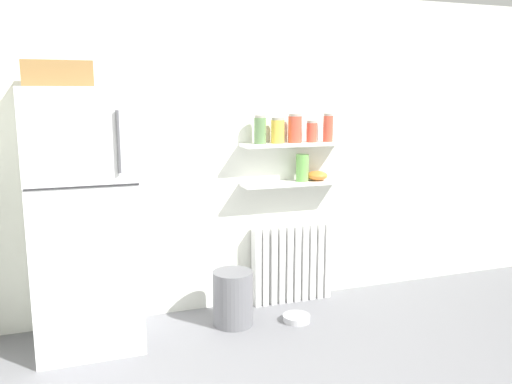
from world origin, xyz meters
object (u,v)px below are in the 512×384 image
object	(u,v)px
refrigerator	(83,215)
shelf_bowl	(317,176)
storage_jar_2	(295,129)
pet_food_bowl	(296,318)
storage_jar_0	(260,130)
radiator	(292,263)
vase	(302,168)
storage_jar_1	(278,131)
trash_bin	(233,298)
storage_jar_4	(328,128)
storage_jar_3	(312,132)

from	to	relation	value
refrigerator	shelf_bowl	xyz separation A→B (m)	(1.91, 0.22, 0.15)
storage_jar_2	pet_food_bowl	bearing A→B (deg)	-109.16
refrigerator	storage_jar_0	distance (m)	1.52
radiator	vase	distance (m)	0.84
storage_jar_1	refrigerator	bearing A→B (deg)	-171.84
shelf_bowl	refrigerator	bearing A→B (deg)	-173.38
pet_food_bowl	trash_bin	bearing A→B (deg)	166.43
radiator	shelf_bowl	world-z (taller)	shelf_bowl
shelf_bowl	storage_jar_4	bearing A→B (deg)	0.00
storage_jar_3	storage_jar_0	bearing A→B (deg)	-180.00
storage_jar_2	trash_bin	bearing A→B (deg)	-156.32
vase	shelf_bowl	xyz separation A→B (m)	(0.14, 0.00, -0.07)
radiator	trash_bin	size ratio (longest dim) A/B	1.64
storage_jar_1	storage_jar_2	bearing A→B (deg)	0.00
storage_jar_4	trash_bin	world-z (taller)	storage_jar_4
refrigerator	storage_jar_4	bearing A→B (deg)	6.31
storage_jar_4	shelf_bowl	bearing A→B (deg)	180.00
storage_jar_2	shelf_bowl	bearing A→B (deg)	-0.00
storage_jar_2	vase	size ratio (longest dim) A/B	1.04
storage_jar_1	storage_jar_4	bearing A→B (deg)	0.00
refrigerator	trash_bin	size ratio (longest dim) A/B	4.62
radiator	storage_jar_0	bearing A→B (deg)	-174.39
pet_food_bowl	shelf_bowl	bearing A→B (deg)	48.52
vase	pet_food_bowl	bearing A→B (deg)	-117.95
storage_jar_0	trash_bin	world-z (taller)	storage_jar_0
radiator	storage_jar_0	size ratio (longest dim) A/B	3.07
trash_bin	refrigerator	bearing A→B (deg)	177.12
storage_jar_3	storage_jar_4	size ratio (longest dim) A/B	0.76
storage_jar_1	storage_jar_3	bearing A→B (deg)	0.00
shelf_bowl	pet_food_bowl	distance (m)	1.20
storage_jar_0	trash_bin	size ratio (longest dim) A/B	0.53
storage_jar_3	trash_bin	xyz separation A→B (m)	(-0.78, -0.28, -1.26)
storage_jar_0	refrigerator	bearing A→B (deg)	-170.97
refrigerator	pet_food_bowl	distance (m)	1.83
storage_jar_2	shelf_bowl	xyz separation A→B (m)	(0.21, -0.00, -0.40)
storage_jar_3	storage_jar_1	bearing A→B (deg)	-180.00
storage_jar_1	trash_bin	world-z (taller)	storage_jar_1
storage_jar_1	storage_jar_2	size ratio (longest dim) A/B	0.88
pet_food_bowl	storage_jar_0	bearing A→B (deg)	113.09
storage_jar_0	vase	world-z (taller)	storage_jar_0
storage_jar_0	trash_bin	bearing A→B (deg)	-139.56
storage_jar_0	storage_jar_1	xyz separation A→B (m)	(0.15, 0.00, -0.01)
radiator	storage_jar_3	xyz separation A→B (m)	(0.15, -0.03, 1.14)
radiator	shelf_bowl	size ratio (longest dim) A/B	3.90
storage_jar_4	pet_food_bowl	distance (m)	1.59
storage_jar_1	storage_jar_4	xyz separation A→B (m)	(0.46, 0.00, 0.01)
storage_jar_1	storage_jar_4	world-z (taller)	storage_jar_4
storage_jar_1	shelf_bowl	bearing A→B (deg)	0.00
radiator	storage_jar_1	bearing A→B (deg)	-168.88
storage_jar_0	trash_bin	xyz separation A→B (m)	(-0.32, -0.28, -1.29)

